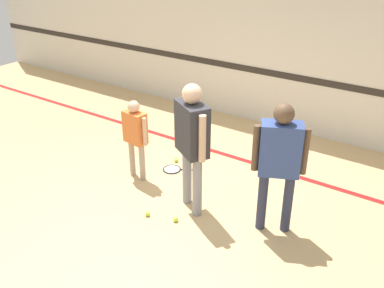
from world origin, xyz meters
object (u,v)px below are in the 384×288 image
(racket_spare_on_floor, at_px, (173,169))
(tennis_ball_near_instructor, at_px, (176,219))
(person_student_left, at_px, (135,131))
(person_instructor, at_px, (192,135))
(tennis_ball_by_spare_racket, at_px, (176,160))
(tennis_ball_stray_left, at_px, (148,214))
(person_student_right, at_px, (280,156))

(racket_spare_on_floor, height_order, tennis_ball_near_instructor, tennis_ball_near_instructor)
(person_student_left, height_order, racket_spare_on_floor, person_student_left)
(person_instructor, relative_size, tennis_ball_by_spare_racket, 26.76)
(racket_spare_on_floor, height_order, tennis_ball_by_spare_racket, tennis_ball_by_spare_racket)
(person_student_left, distance_m, tennis_ball_stray_left, 1.27)
(person_student_left, bearing_deg, person_student_right, 7.28)
(person_student_right, distance_m, tennis_ball_stray_left, 1.92)
(person_student_right, bearing_deg, tennis_ball_by_spare_racket, -44.65)
(person_student_left, xyz_separation_m, tennis_ball_by_spare_racket, (0.21, 0.71, -0.74))
(tennis_ball_stray_left, bearing_deg, person_instructor, 52.27)
(person_instructor, distance_m, tennis_ball_stray_left, 1.23)
(tennis_ball_stray_left, bearing_deg, tennis_ball_by_spare_racket, 111.50)
(tennis_ball_by_spare_racket, height_order, tennis_ball_stray_left, same)
(person_student_left, distance_m, racket_spare_on_floor, 0.95)
(tennis_ball_by_spare_racket, bearing_deg, person_student_right, -19.40)
(person_student_left, relative_size, tennis_ball_by_spare_racket, 18.84)
(tennis_ball_by_spare_racket, distance_m, tennis_ball_stray_left, 1.51)
(racket_spare_on_floor, relative_size, tennis_ball_stray_left, 7.57)
(person_instructor, relative_size, tennis_ball_near_instructor, 26.76)
(person_instructor, bearing_deg, tennis_ball_by_spare_racket, 166.54)
(person_student_left, distance_m, tennis_ball_by_spare_racket, 1.04)
(person_student_right, xyz_separation_m, tennis_ball_stray_left, (-1.47, -0.69, -1.01))
(racket_spare_on_floor, xyz_separation_m, tennis_ball_stray_left, (0.44, -1.17, 0.02))
(person_student_right, relative_size, racket_spare_on_floor, 3.38)
(person_instructor, xyz_separation_m, tennis_ball_by_spare_racket, (-0.93, 0.91, -1.06))
(tennis_ball_stray_left, bearing_deg, racket_spare_on_floor, 110.82)
(person_student_right, distance_m, tennis_ball_by_spare_racket, 2.38)
(person_instructor, distance_m, tennis_ball_near_instructor, 1.12)
(tennis_ball_by_spare_racket, bearing_deg, racket_spare_on_floor, -65.21)
(person_instructor, distance_m, person_student_left, 1.20)
(tennis_ball_stray_left, bearing_deg, tennis_ball_near_instructor, 16.51)
(person_instructor, relative_size, person_student_left, 1.42)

